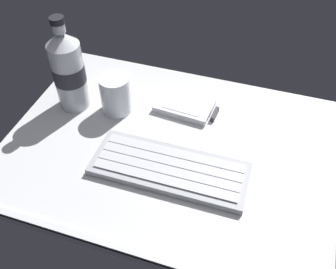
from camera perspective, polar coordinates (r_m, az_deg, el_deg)
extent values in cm
cube|color=#B7BABC|center=(75.82, 0.00, -2.11)|extent=(64.00, 48.00, 2.00)
cube|color=#B7BABC|center=(62.25, -6.97, -16.56)|extent=(64.00, 1.20, 0.80)
cube|color=#93969B|center=(70.20, 0.26, -5.20)|extent=(29.08, 11.21, 1.40)
cube|color=#ADAFB5|center=(71.60, 1.05, -2.81)|extent=(26.69, 2.19, 0.30)
cube|color=#ADAFB5|center=(70.22, 0.53, -4.10)|extent=(26.69, 2.19, 0.30)
cube|color=#ADAFB5|center=(68.88, -0.02, -5.43)|extent=(26.69, 2.19, 0.30)
cube|color=#ADAFB5|center=(67.59, -0.59, -6.81)|extent=(26.69, 2.19, 0.30)
cube|color=silver|center=(82.40, 2.82, 4.25)|extent=(12.57, 8.54, 1.40)
cube|color=silver|center=(81.91, 2.83, 4.65)|extent=(8.85, 6.58, 0.10)
cube|color=#333338|center=(81.08, 7.05, 3.07)|extent=(1.10, 3.85, 1.12)
cylinder|color=silver|center=(80.58, -7.91, 6.00)|extent=(6.40, 6.40, 8.50)
cylinder|color=orange|center=(81.21, -7.84, 5.47)|extent=(5.50, 5.50, 6.12)
cylinder|color=silver|center=(81.95, -14.58, 8.51)|extent=(6.60, 6.60, 15.00)
cone|color=silver|center=(77.11, -15.81, 13.76)|extent=(6.60, 6.60, 2.80)
cylinder|color=silver|center=(75.98, -16.16, 15.22)|extent=(2.51, 2.51, 1.80)
cylinder|color=black|center=(75.27, -16.39, 16.19)|extent=(2.77, 2.77, 1.20)
cylinder|color=#2D2D38|center=(81.52, -14.67, 8.93)|extent=(6.73, 6.73, 3.80)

